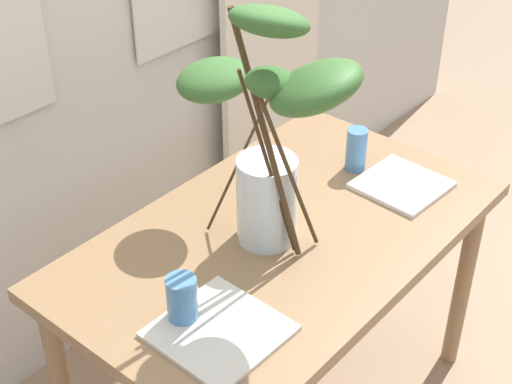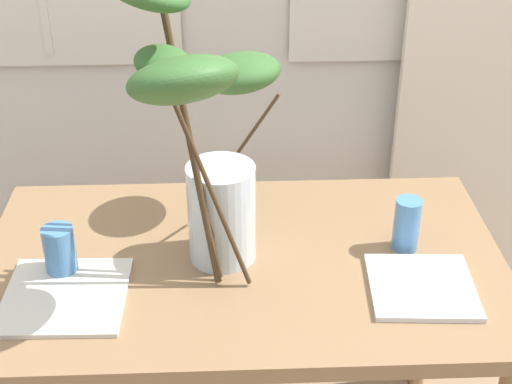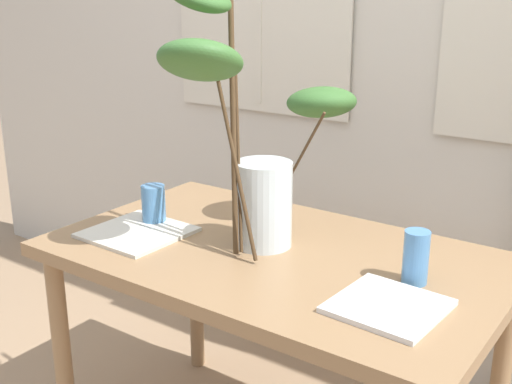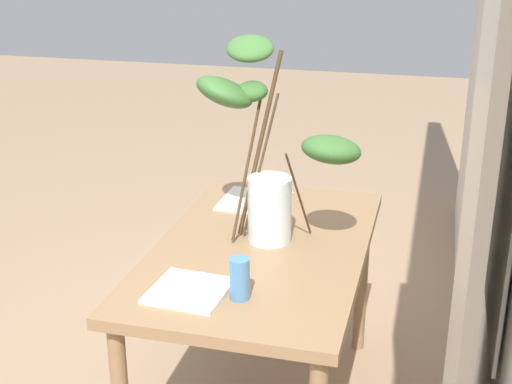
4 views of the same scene
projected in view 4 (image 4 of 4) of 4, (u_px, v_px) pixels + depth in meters
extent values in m
cube|color=silver|center=(469.00, 263.00, 1.60)|extent=(0.55, 0.03, 2.26)
cube|color=#93704C|center=(261.00, 250.00, 2.61)|extent=(1.27, 0.75, 0.04)
cylinder|color=#93704C|center=(226.00, 263.00, 3.34)|extent=(0.05, 0.05, 0.70)
cylinder|color=#93704C|center=(361.00, 279.00, 3.19)|extent=(0.05, 0.05, 0.70)
cylinder|color=silver|center=(270.00, 209.00, 2.60)|extent=(0.16, 0.16, 0.24)
cylinder|color=silver|center=(269.00, 229.00, 2.63)|extent=(0.15, 0.15, 0.08)
cylinder|color=#47331E|center=(299.00, 196.00, 2.53)|extent=(0.23, 0.06, 0.38)
ellipsoid|color=#38662D|center=(331.00, 149.00, 2.41)|extent=(0.25, 0.25, 0.13)
cylinder|color=#47331E|center=(261.00, 165.00, 2.61)|extent=(0.11, 0.12, 0.52)
ellipsoid|color=#38662D|center=(252.00, 91.00, 2.57)|extent=(0.18, 0.17, 0.10)
cylinder|color=#47331E|center=(247.00, 166.00, 2.60)|extent=(0.20, 0.08, 0.53)
ellipsoid|color=#38662D|center=(224.00, 92.00, 2.56)|extent=(0.28, 0.28, 0.20)
cylinder|color=#47331E|center=(260.00, 145.00, 2.59)|extent=(0.13, 0.15, 0.68)
ellipsoid|color=#38662D|center=(250.00, 48.00, 2.54)|extent=(0.25, 0.24, 0.14)
cylinder|color=#4C84BC|center=(278.00, 189.00, 2.98)|extent=(0.07, 0.07, 0.12)
cylinder|color=#4C84BC|center=(240.00, 279.00, 2.21)|extent=(0.06, 0.06, 0.14)
cube|color=silver|center=(254.00, 201.00, 3.00)|extent=(0.28, 0.28, 0.01)
cube|color=white|center=(189.00, 291.00, 2.27)|extent=(0.25, 0.25, 0.01)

